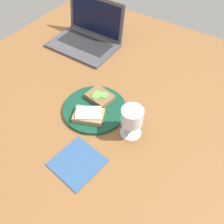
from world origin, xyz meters
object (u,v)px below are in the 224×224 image
at_px(plate, 95,109).
at_px(sandwich_with_cucumber, 100,97).
at_px(laptop, 88,35).
at_px(wine_glass, 132,118).
at_px(sandwich_with_cheese, 89,115).
at_px(napkin, 77,162).

height_order(plate, sandwich_with_cucumber, sandwich_with_cucumber).
relative_size(plate, laptop, 0.75).
xyz_separation_m(wine_glass, laptop, (-0.47, 0.36, -0.04)).
bearing_deg(sandwich_with_cheese, wine_glass, 11.83).
xyz_separation_m(plate, wine_glass, (0.17, -0.02, 0.08)).
height_order(wine_glass, laptop, laptop).
bearing_deg(sandwich_with_cucumber, wine_glass, -20.05).
bearing_deg(sandwich_with_cucumber, laptop, 133.58).
height_order(sandwich_with_cheese, laptop, laptop).
xyz_separation_m(plate, sandwich_with_cheese, (0.01, -0.05, 0.02)).
bearing_deg(sandwich_with_cucumber, sandwich_with_cheese, -78.07).
distance_m(sandwich_with_cucumber, laptop, 0.41).
relative_size(wine_glass, laptop, 0.37).
relative_size(sandwich_with_cheese, wine_glass, 1.07).
distance_m(sandwich_with_cheese, sandwich_with_cucumber, 0.10).
distance_m(sandwich_with_cheese, laptop, 0.50).
relative_size(sandwich_with_cheese, napkin, 0.87).
height_order(plate, laptop, laptop).
relative_size(laptop, napkin, 2.17).
bearing_deg(plate, wine_glass, -5.46).
bearing_deg(napkin, sandwich_with_cucumber, 110.36).
bearing_deg(laptop, plate, -49.76).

